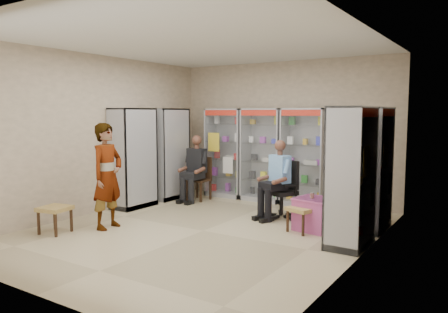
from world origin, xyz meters
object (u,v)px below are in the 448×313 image
Objects in this scene: cabinet_left_near at (133,158)px; seated_shopkeeper at (280,182)px; woven_stool_b at (55,220)px; pink_trunk at (315,214)px; cabinet_back_mid at (263,155)px; wooden_chair at (199,179)px; woven_stool_a at (302,220)px; cabinet_left_far at (169,154)px; office_chair at (282,189)px; standing_man at (107,176)px; cabinet_back_left at (226,153)px; cabinet_right_near at (351,177)px; cabinet_right_far at (371,169)px; cabinet_back_right at (304,157)px.

cabinet_left_near reaches higher than seated_shopkeeper.
pink_trunk is at bearing 35.25° from woven_stool_b.
cabinet_back_mid is 1.00× the size of cabinet_left_near.
woven_stool_a is at bearing -22.22° from wooden_chair.
cabinet_left_far reaches higher than woven_stool_a.
office_chair is 2.58× the size of woven_stool_a.
office_chair is 3.07m from standing_man.
cabinet_back_left reaches higher than wooden_chair.
woven_stool_a is at bearing 70.37° from cabinet_right_near.
cabinet_right_far is at bearing 35.85° from woven_stool_b.
cabinet_back_mid is 1.67m from seated_shopkeeper.
cabinet_back_left and cabinet_right_far have the same top height.
cabinet_back_mid is 1.00× the size of cabinet_back_right.
seated_shopkeeper is at bearing -51.19° from cabinet_back_mid.
cabinet_back_left is 3.44m from standing_man.
cabinet_right_near is at bearing -53.84° from cabinet_back_right.
cabinet_back_mid is at bearing 66.35° from cabinet_right_far.
cabinet_left_far is 4.66× the size of woven_stool_b.
cabinet_back_mid is at bearing 116.32° from cabinet_left_far.
cabinet_back_mid is at bearing 0.00° from cabinet_back_left.
cabinet_back_mid is 1.00× the size of cabinet_right_far.
woven_stool_b is (0.33, -3.18, -0.79)m from cabinet_left_far.
seated_shopkeeper is (2.90, 0.76, -0.33)m from cabinet_left_near.
pink_trunk is at bearing 54.56° from cabinet_right_near.
seated_shopkeeper is at bearing 58.42° from cabinet_right_near.
wooden_chair is at bearing -168.45° from office_chair.
standing_man is (-2.80, -1.51, 0.67)m from woven_stool_a.
cabinet_left_near reaches higher than standing_man.
cabinet_back_mid reaches higher than office_chair.
office_chair is at bearing -50.06° from cabinet_back_mid.
pink_trunk is at bearing -6.48° from office_chair.
seated_shopkeeper is at bearing 137.07° from woven_stool_a.
seated_shopkeeper is (0.00, -0.05, 0.14)m from office_chair.
cabinet_back_left is 1.00× the size of cabinet_right_near.
standing_man reaches higher than woven_stool_b.
cabinet_left_near is at bearing -132.80° from cabinet_back_mid.
seated_shopkeeper reaches higher than woven_stool_a.
cabinet_left_near is 1.56m from wooden_chair.
woven_stool_b is at bearing 138.98° from standing_man.
cabinet_right_near is at bearing 87.43° from cabinet_left_near.
cabinet_left_far is (-1.88, -0.93, 0.00)m from cabinet_back_mid.
cabinet_right_far is 1.00× the size of cabinet_right_near.
cabinet_left_far is 1.15× the size of standing_man.
cabinet_right_far is at bearing 38.54° from pink_trunk.
cabinet_back_right and cabinet_right_far have the same top height.
cabinet_right_near reaches higher than wooden_chair.
cabinet_right_near is 1.86m from seated_shopkeeper.
office_chair is at bearing 114.06° from seated_shopkeeper.
cabinet_left_far is 3.88m from pink_trunk.
cabinet_right_far is 5.16m from woven_stool_b.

